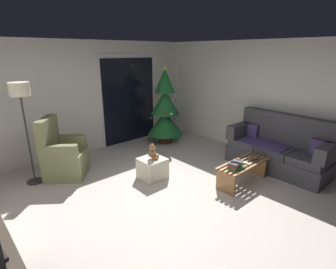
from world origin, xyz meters
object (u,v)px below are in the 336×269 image
at_px(remote_black, 240,161).
at_px(floor_lamp, 21,99).
at_px(remote_silver, 247,158).
at_px(teddy_bear_chestnut, 153,152).
at_px(book_stack, 236,166).
at_px(ottoman, 152,168).
at_px(armchair, 63,156).
at_px(remote_graphite, 254,159).
at_px(cell_phone, 235,162).
at_px(christmas_tree, 165,109).
at_px(coffee_table, 243,170).
at_px(couch, 279,150).
at_px(remote_white, 246,163).

distance_m(remote_black, floor_lamp, 3.84).
distance_m(remote_black, remote_silver, 0.19).
bearing_deg(floor_lamp, teddy_bear_chestnut, -37.62).
height_order(book_stack, ottoman, book_stack).
distance_m(floor_lamp, teddy_bear_chestnut, 2.35).
distance_m(remote_black, armchair, 3.25).
relative_size(remote_graphite, remote_silver, 1.00).
bearing_deg(cell_phone, remote_graphite, -19.04).
bearing_deg(cell_phone, remote_black, 3.56).
bearing_deg(cell_phone, christmas_tree, 57.64).
bearing_deg(remote_black, remote_graphite, -20.54).
bearing_deg(remote_black, coffee_table, -85.60).
bearing_deg(armchair, ottoman, -45.46).
xyz_separation_m(coffee_table, remote_silver, (0.20, 0.05, 0.14)).
height_order(couch, christmas_tree, christmas_tree).
height_order(remote_white, floor_lamp, floor_lamp).
bearing_deg(cell_phone, remote_silver, -6.11).
xyz_separation_m(remote_black, teddy_bear_chestnut, (-1.07, 1.14, 0.11)).
xyz_separation_m(coffee_table, remote_white, (-0.01, -0.06, 0.14)).
bearing_deg(remote_black, ottoman, 143.75).
distance_m(couch, christmas_tree, 2.82).
height_order(remote_white, armchair, armchair).
distance_m(remote_silver, ottoman, 1.74).
bearing_deg(book_stack, coffee_table, 7.03).
distance_m(remote_white, christmas_tree, 2.73).
xyz_separation_m(christmas_tree, floor_lamp, (-3.20, -0.07, 0.64)).
distance_m(cell_phone, christmas_tree, 2.76).
bearing_deg(teddy_bear_chestnut, armchair, 134.52).
height_order(coffee_table, armchair, armchair).
bearing_deg(armchair, couch, -37.52).
xyz_separation_m(cell_phone, floor_lamp, (-2.43, 2.55, 1.00)).
height_order(remote_graphite, armchair, armchair).
bearing_deg(teddy_bear_chestnut, remote_silver, -42.67).
bearing_deg(christmas_tree, remote_white, -99.84).
distance_m(coffee_table, christmas_tree, 2.70).
bearing_deg(book_stack, remote_silver, 10.36).
xyz_separation_m(coffee_table, teddy_bear_chestnut, (-1.06, 1.22, 0.25)).
bearing_deg(remote_white, couch, 170.39).
relative_size(couch, christmas_tree, 1.00).
xyz_separation_m(coffee_table, cell_phone, (-0.32, -0.04, 0.24)).
distance_m(remote_graphite, ottoman, 1.86).
xyz_separation_m(remote_white, christmas_tree, (0.46, 2.65, 0.46)).
xyz_separation_m(remote_white, ottoman, (-1.06, 1.29, -0.21)).
bearing_deg(cell_phone, ottoman, 104.80).
height_order(cell_phone, armchair, armchair).
bearing_deg(armchair, teddy_bear_chestnut, -45.48).
relative_size(couch, cell_phone, 13.58).
relative_size(ottoman, teddy_bear_chestnut, 1.54).
bearing_deg(coffee_table, remote_white, -95.94).
bearing_deg(teddy_bear_chestnut, floor_lamp, 142.38).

